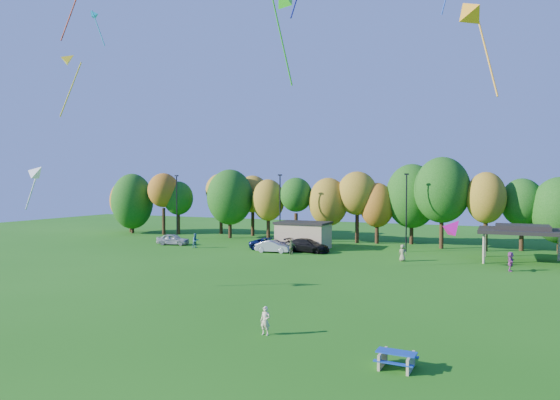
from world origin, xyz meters
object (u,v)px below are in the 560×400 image
at_px(car_a, 173,239).
at_px(car_c, 271,244).
at_px(car_d, 307,245).
at_px(picnic_table, 396,359).
at_px(kite_flyer, 265,321).
at_px(car_b, 273,247).

relative_size(car_a, car_c, 0.82).
height_order(car_c, car_d, car_d).
height_order(picnic_table, kite_flyer, kite_flyer).
bearing_deg(picnic_table, car_d, 119.17).
height_order(car_a, car_c, car_a).
bearing_deg(car_c, car_d, -93.75).
bearing_deg(car_a, car_c, -99.65).
bearing_deg(car_b, picnic_table, -154.50).
xyz_separation_m(picnic_table, car_d, (-16.26, 32.20, 0.35)).
height_order(picnic_table, car_b, car_b).
relative_size(car_a, car_d, 0.78).
distance_m(picnic_table, car_b, 36.22).
xyz_separation_m(car_a, car_d, (18.20, 0.71, 0.06)).
bearing_deg(car_d, picnic_table, -146.54).
relative_size(kite_flyer, car_c, 0.30).
xyz_separation_m(car_a, car_b, (14.70, -1.13, -0.04)).
bearing_deg(car_a, kite_flyer, -149.99).
relative_size(picnic_table, car_a, 0.42).
bearing_deg(kite_flyer, car_d, 108.95).
distance_m(car_c, car_d, 4.64).
relative_size(car_b, car_c, 0.79).
relative_size(picnic_table, car_b, 0.43).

